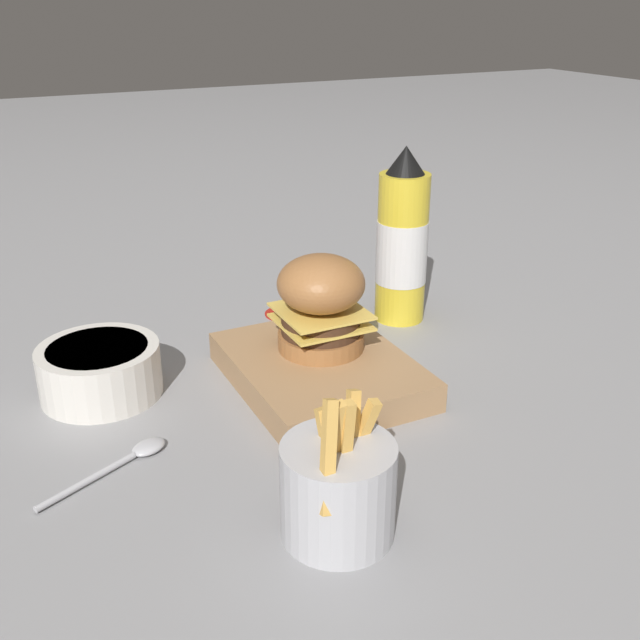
# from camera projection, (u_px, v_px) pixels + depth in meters

# --- Properties ---
(ground_plane) EXTENTS (6.00, 6.00, 0.00)m
(ground_plane) POSITION_uv_depth(u_px,v_px,m) (358.00, 379.00, 0.94)
(ground_plane) COLOR gray
(serving_board) EXTENTS (0.25, 0.20, 0.04)m
(serving_board) POSITION_uv_depth(u_px,v_px,m) (320.00, 370.00, 0.92)
(serving_board) COLOR #A37A51
(serving_board) RESTS_ON ground_plane
(burger) EXTENTS (0.11, 0.11, 0.12)m
(burger) POSITION_uv_depth(u_px,v_px,m) (321.00, 302.00, 0.92)
(burger) COLOR #9E6638
(burger) RESTS_ON serving_board
(ketchup_bottle) EXTENTS (0.07, 0.07, 0.25)m
(ketchup_bottle) POSITION_uv_depth(u_px,v_px,m) (402.00, 244.00, 1.07)
(ketchup_bottle) COLOR yellow
(ketchup_bottle) RESTS_ON ground_plane
(fries_basket) EXTENTS (0.10, 0.10, 0.15)m
(fries_basket) POSITION_uv_depth(u_px,v_px,m) (338.00, 488.00, 0.66)
(fries_basket) COLOR #B7B7BC
(fries_basket) RESTS_ON ground_plane
(side_bowl) EXTENTS (0.14, 0.14, 0.06)m
(side_bowl) POSITION_uv_depth(u_px,v_px,m) (100.00, 369.00, 0.89)
(side_bowl) COLOR silver
(side_bowl) RESTS_ON ground_plane
(spoon) EXTENTS (0.08, 0.15, 0.01)m
(spoon) POSITION_uv_depth(u_px,v_px,m) (129.00, 457.00, 0.77)
(spoon) COLOR #B2B2B7
(spoon) RESTS_ON ground_plane
(ketchup_puddle) EXTENTS (0.06, 0.06, 0.00)m
(ketchup_puddle) POSITION_uv_depth(u_px,v_px,m) (288.00, 312.00, 1.13)
(ketchup_puddle) COLOR #B21E14
(ketchup_puddle) RESTS_ON ground_plane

